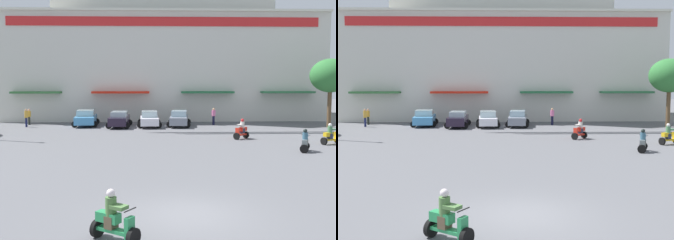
# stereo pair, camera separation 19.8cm
# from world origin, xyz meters

# --- Properties ---
(ground_plane) EXTENTS (128.00, 128.00, 0.00)m
(ground_plane) POSITION_xyz_m (0.00, 13.00, 0.00)
(ground_plane) COLOR #5B5C60
(colonial_building) EXTENTS (34.86, 19.08, 22.87)m
(colonial_building) POSITION_xyz_m (0.00, 36.98, 10.11)
(colonial_building) COLOR silver
(colonial_building) RESTS_ON ground
(plaza_tree_1) EXTENTS (3.72, 3.59, 6.38)m
(plaza_tree_1) POSITION_xyz_m (15.24, 24.57, 4.78)
(plaza_tree_1) COLOR brown
(plaza_tree_1) RESTS_ON ground
(parked_car_0) EXTENTS (2.59, 4.26, 1.55)m
(parked_car_0) POSITION_xyz_m (-7.60, 26.54, 0.77)
(parked_car_0) COLOR #438DC8
(parked_car_0) RESTS_ON ground
(parked_car_1) EXTENTS (2.32, 4.38, 1.47)m
(parked_car_1) POSITION_xyz_m (-4.32, 25.45, 0.75)
(parked_car_1) COLOR #23192C
(parked_car_1) RESTS_ON ground
(parked_car_2) EXTENTS (2.35, 4.53, 1.48)m
(parked_car_2) POSITION_xyz_m (-1.51, 25.76, 0.75)
(parked_car_2) COLOR silver
(parked_car_2) RESTS_ON ground
(parked_car_3) EXTENTS (2.50, 4.52, 1.50)m
(parked_car_3) POSITION_xyz_m (1.33, 26.00, 0.76)
(parked_car_3) COLOR gray
(parked_car_3) RESTS_ON ground
(scooter_rider_0) EXTENTS (1.03, 1.46, 1.45)m
(scooter_rider_0) POSITION_xyz_m (8.30, 11.82, 0.59)
(scooter_rider_0) COLOR black
(scooter_rider_0) RESTS_ON ground
(scooter_rider_1) EXTENTS (1.47, 1.23, 1.49)m
(scooter_rider_1) POSITION_xyz_m (-2.25, -2.21, 0.61)
(scooter_rider_1) COLOR black
(scooter_rider_1) RESTS_ON ground
(scooter_rider_4) EXTENTS (1.55, 1.09, 1.48)m
(scooter_rider_4) POSITION_xyz_m (11.15, 14.65, 0.62)
(scooter_rider_4) COLOR black
(scooter_rider_4) RESTS_ON ground
(scooter_rider_5) EXTENTS (1.34, 1.29, 1.53)m
(scooter_rider_5) POSITION_xyz_m (5.51, 17.43, 0.64)
(scooter_rider_5) COLOR black
(scooter_rider_5) RESTS_ON ground
(pedestrian_0) EXTENTS (0.39, 0.39, 1.72)m
(pedestrian_0) POSITION_xyz_m (-13.08, 25.90, 0.99)
(pedestrian_0) COLOR #1A1F48
(pedestrian_0) RESTS_ON ground
(pedestrian_1) EXTENTS (0.44, 0.44, 1.57)m
(pedestrian_1) POSITION_xyz_m (-13.36, 27.78, 0.89)
(pedestrian_1) COLOR #232821
(pedestrian_1) RESTS_ON ground
(pedestrian_2) EXTENTS (0.41, 0.41, 1.69)m
(pedestrian_2) POSITION_xyz_m (4.75, 26.79, 0.96)
(pedestrian_2) COLOR black
(pedestrian_2) RESTS_ON ground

